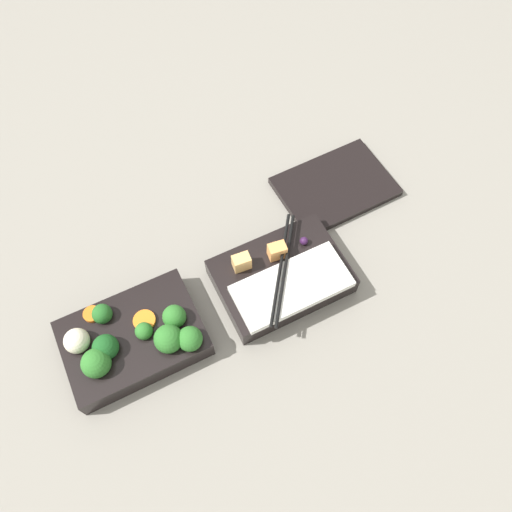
% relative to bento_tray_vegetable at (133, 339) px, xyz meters
% --- Properties ---
extents(ground_plane, '(3.00, 3.00, 0.00)m').
position_rel_bento_tray_vegetable_xyz_m(ground_plane, '(0.13, -0.00, -0.03)').
color(ground_plane, gray).
extents(bento_tray_vegetable, '(0.20, 0.14, 0.07)m').
position_rel_bento_tray_vegetable_xyz_m(bento_tray_vegetable, '(0.00, 0.00, 0.00)').
color(bento_tray_vegetable, black).
rests_on(bento_tray_vegetable, ground_plane).
extents(bento_tray_rice, '(0.20, 0.17, 0.07)m').
position_rel_bento_tray_vegetable_xyz_m(bento_tray_rice, '(0.25, -0.01, -0.00)').
color(bento_tray_rice, black).
rests_on(bento_tray_rice, ground_plane).
extents(bento_lid, '(0.20, 0.14, 0.01)m').
position_rel_bento_tray_vegetable_xyz_m(bento_lid, '(0.42, 0.12, -0.02)').
color(bento_lid, black).
rests_on(bento_lid, ground_plane).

